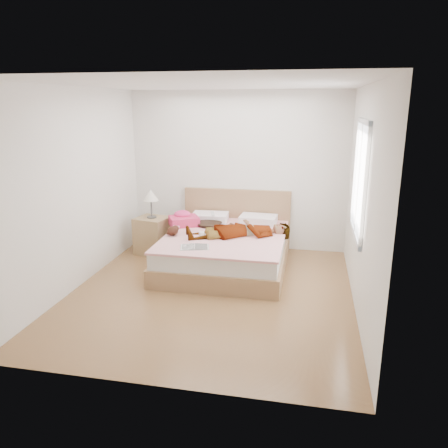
# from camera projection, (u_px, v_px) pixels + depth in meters

# --- Properties ---
(ground) EXTENTS (4.00, 4.00, 0.00)m
(ground) POSITION_uv_depth(u_px,v_px,m) (211.00, 293.00, 5.69)
(ground) COLOR #513019
(ground) RESTS_ON ground
(woman) EXTENTS (1.69, 1.14, 0.22)m
(woman) POSITION_uv_depth(u_px,v_px,m) (240.00, 228.00, 6.42)
(woman) COLOR silver
(woman) RESTS_ON bed
(hair) EXTENTS (0.48, 0.56, 0.08)m
(hair) POSITION_uv_depth(u_px,v_px,m) (209.00, 222.00, 6.98)
(hair) COLOR black
(hair) RESTS_ON bed
(phone) EXTENTS (0.08, 0.11, 0.06)m
(phone) POSITION_uv_depth(u_px,v_px,m) (213.00, 214.00, 6.87)
(phone) COLOR silver
(phone) RESTS_ON bed
(room_shell) EXTENTS (4.00, 4.00, 4.00)m
(room_shell) POSITION_uv_depth(u_px,v_px,m) (360.00, 180.00, 5.24)
(room_shell) COLOR white
(room_shell) RESTS_ON ground
(bed) EXTENTS (1.80, 2.08, 1.00)m
(bed) POSITION_uv_depth(u_px,v_px,m) (226.00, 248.00, 6.60)
(bed) COLOR #895F3F
(bed) RESTS_ON ground
(towel) EXTENTS (0.56, 0.52, 0.23)m
(towel) POSITION_uv_depth(u_px,v_px,m) (184.00, 219.00, 6.93)
(towel) COLOR #E73E6D
(towel) RESTS_ON bed
(magazine) EXTENTS (0.43, 0.34, 0.02)m
(magazine) POSITION_uv_depth(u_px,v_px,m) (195.00, 247.00, 5.87)
(magazine) COLOR white
(magazine) RESTS_ON bed
(coffee_mug) EXTENTS (0.12, 0.10, 0.09)m
(coffee_mug) POSITION_uv_depth(u_px,v_px,m) (202.00, 235.00, 6.28)
(coffee_mug) COLOR white
(coffee_mug) RESTS_ON bed
(plush_toy) EXTENTS (0.18, 0.25, 0.13)m
(plush_toy) POSITION_uv_depth(u_px,v_px,m) (173.00, 231.00, 6.41)
(plush_toy) COLOR black
(plush_toy) RESTS_ON bed
(nightstand) EXTENTS (0.58, 0.53, 1.06)m
(nightstand) POSITION_uv_depth(u_px,v_px,m) (152.00, 232.00, 7.12)
(nightstand) COLOR olive
(nightstand) RESTS_ON ground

